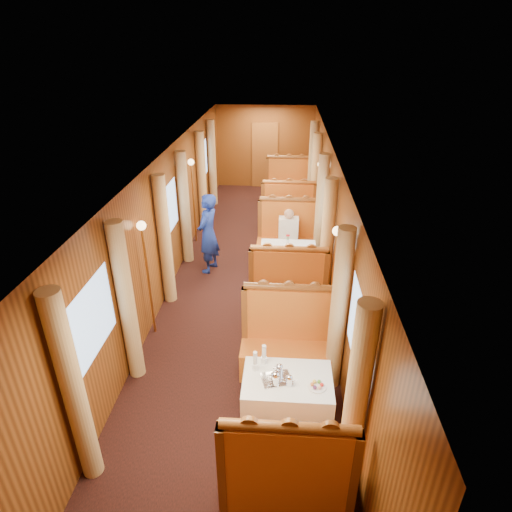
# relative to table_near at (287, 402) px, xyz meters

# --- Properties ---
(floor) EXTENTS (3.00, 12.00, 0.01)m
(floor) POSITION_rel_table_near_xyz_m (-0.75, 3.50, -0.38)
(floor) COLOR black
(floor) RESTS_ON ground
(ceiling) EXTENTS (3.00, 12.00, 0.01)m
(ceiling) POSITION_rel_table_near_xyz_m (-0.75, 3.50, 2.12)
(ceiling) COLOR silver
(ceiling) RESTS_ON wall_left
(wall_far) EXTENTS (3.00, 0.01, 2.50)m
(wall_far) POSITION_rel_table_near_xyz_m (-0.75, 9.50, 0.88)
(wall_far) COLOR brown
(wall_far) RESTS_ON floor
(wall_left) EXTENTS (0.01, 12.00, 2.50)m
(wall_left) POSITION_rel_table_near_xyz_m (-2.25, 3.50, 0.88)
(wall_left) COLOR brown
(wall_left) RESTS_ON floor
(wall_right) EXTENTS (0.01, 12.00, 2.50)m
(wall_right) POSITION_rel_table_near_xyz_m (0.75, 3.50, 0.88)
(wall_right) COLOR brown
(wall_right) RESTS_ON floor
(doorway_far) EXTENTS (0.80, 0.04, 2.00)m
(doorway_far) POSITION_rel_table_near_xyz_m (-0.75, 9.47, 0.62)
(doorway_far) COLOR brown
(doorway_far) RESTS_ON floor
(table_near) EXTENTS (1.05, 0.72, 0.75)m
(table_near) POSITION_rel_table_near_xyz_m (0.00, 0.00, 0.00)
(table_near) COLOR white
(table_near) RESTS_ON floor
(banquette_near_fwd) EXTENTS (1.30, 0.55, 1.34)m
(banquette_near_fwd) POSITION_rel_table_near_xyz_m (0.00, -1.01, 0.05)
(banquette_near_fwd) COLOR #BD4015
(banquette_near_fwd) RESTS_ON floor
(banquette_near_aft) EXTENTS (1.30, 0.55, 1.34)m
(banquette_near_aft) POSITION_rel_table_near_xyz_m (0.00, 1.01, 0.05)
(banquette_near_aft) COLOR #BD4015
(banquette_near_aft) RESTS_ON floor
(table_mid) EXTENTS (1.05, 0.72, 0.75)m
(table_mid) POSITION_rel_table_near_xyz_m (0.00, 3.50, 0.00)
(table_mid) COLOR white
(table_mid) RESTS_ON floor
(banquette_mid_fwd) EXTENTS (1.30, 0.55, 1.34)m
(banquette_mid_fwd) POSITION_rel_table_near_xyz_m (0.00, 2.49, 0.05)
(banquette_mid_fwd) COLOR #BD4015
(banquette_mid_fwd) RESTS_ON floor
(banquette_mid_aft) EXTENTS (1.30, 0.55, 1.34)m
(banquette_mid_aft) POSITION_rel_table_near_xyz_m (0.00, 4.51, 0.05)
(banquette_mid_aft) COLOR #BD4015
(banquette_mid_aft) RESTS_ON floor
(table_far) EXTENTS (1.05, 0.72, 0.75)m
(table_far) POSITION_rel_table_near_xyz_m (0.00, 7.00, 0.00)
(table_far) COLOR white
(table_far) RESTS_ON floor
(banquette_far_fwd) EXTENTS (1.30, 0.55, 1.34)m
(banquette_far_fwd) POSITION_rel_table_near_xyz_m (0.00, 5.99, 0.05)
(banquette_far_fwd) COLOR #BD4015
(banquette_far_fwd) RESTS_ON floor
(banquette_far_aft) EXTENTS (1.30, 0.55, 1.34)m
(banquette_far_aft) POSITION_rel_table_near_xyz_m (0.00, 8.01, 0.05)
(banquette_far_aft) COLOR #BD4015
(banquette_far_aft) RESTS_ON floor
(tea_tray) EXTENTS (0.40, 0.34, 0.01)m
(tea_tray) POSITION_rel_table_near_xyz_m (-0.13, -0.02, 0.38)
(tea_tray) COLOR silver
(tea_tray) RESTS_ON table_near
(teapot_left) EXTENTS (0.21, 0.18, 0.14)m
(teapot_left) POSITION_rel_table_near_xyz_m (-0.14, -0.10, 0.45)
(teapot_left) COLOR silver
(teapot_left) RESTS_ON tea_tray
(teapot_right) EXTENTS (0.14, 0.11, 0.11)m
(teapot_right) POSITION_rel_table_near_xyz_m (0.02, -0.10, 0.43)
(teapot_right) COLOR silver
(teapot_right) RESTS_ON tea_tray
(teapot_back) EXTENTS (0.17, 0.15, 0.11)m
(teapot_back) POSITION_rel_table_near_xyz_m (-0.10, 0.06, 0.43)
(teapot_back) COLOR silver
(teapot_back) RESTS_ON tea_tray
(fruit_plate) EXTENTS (0.22, 0.22, 0.05)m
(fruit_plate) POSITION_rel_table_near_xyz_m (0.33, -0.11, 0.39)
(fruit_plate) COLOR white
(fruit_plate) RESTS_ON table_near
(cup_inboard) EXTENTS (0.08, 0.08, 0.26)m
(cup_inboard) POSITION_rel_table_near_xyz_m (-0.39, 0.13, 0.48)
(cup_inboard) COLOR white
(cup_inboard) RESTS_ON table_near
(cup_outboard) EXTENTS (0.08, 0.08, 0.26)m
(cup_outboard) POSITION_rel_table_near_xyz_m (-0.29, 0.26, 0.48)
(cup_outboard) COLOR white
(cup_outboard) RESTS_ON table_near
(rose_vase_mid) EXTENTS (0.06, 0.06, 0.36)m
(rose_vase_mid) POSITION_rel_table_near_xyz_m (-0.02, 3.53, 0.55)
(rose_vase_mid) COLOR silver
(rose_vase_mid) RESTS_ON table_mid
(rose_vase_far) EXTENTS (0.06, 0.06, 0.36)m
(rose_vase_far) POSITION_rel_table_near_xyz_m (0.00, 7.00, 0.55)
(rose_vase_far) COLOR silver
(rose_vase_far) RESTS_ON table_far
(window_left_near) EXTENTS (0.01, 1.20, 0.90)m
(window_left_near) POSITION_rel_table_near_xyz_m (-2.24, 0.00, 1.07)
(window_left_near) COLOR #88ADDC
(window_left_near) RESTS_ON wall_left
(curtain_left_near_a) EXTENTS (0.22, 0.22, 2.35)m
(curtain_left_near_a) POSITION_rel_table_near_xyz_m (-2.13, -0.78, 0.80)
(curtain_left_near_a) COLOR tan
(curtain_left_near_a) RESTS_ON floor
(curtain_left_near_b) EXTENTS (0.22, 0.22, 2.35)m
(curtain_left_near_b) POSITION_rel_table_near_xyz_m (-2.13, 0.78, 0.80)
(curtain_left_near_b) COLOR tan
(curtain_left_near_b) RESTS_ON floor
(window_right_near) EXTENTS (0.01, 1.20, 0.90)m
(window_right_near) POSITION_rel_table_near_xyz_m (0.74, 0.00, 1.07)
(window_right_near) COLOR #88ADDC
(window_right_near) RESTS_ON wall_right
(curtain_right_near_a) EXTENTS (0.22, 0.22, 2.35)m
(curtain_right_near_a) POSITION_rel_table_near_xyz_m (0.63, -0.78, 0.80)
(curtain_right_near_a) COLOR tan
(curtain_right_near_a) RESTS_ON floor
(curtain_right_near_b) EXTENTS (0.22, 0.22, 2.35)m
(curtain_right_near_b) POSITION_rel_table_near_xyz_m (0.63, 0.78, 0.80)
(curtain_right_near_b) COLOR tan
(curtain_right_near_b) RESTS_ON floor
(window_left_mid) EXTENTS (0.01, 1.20, 0.90)m
(window_left_mid) POSITION_rel_table_near_xyz_m (-2.24, 3.50, 1.07)
(window_left_mid) COLOR #88ADDC
(window_left_mid) RESTS_ON wall_left
(curtain_left_mid_a) EXTENTS (0.22, 0.22, 2.35)m
(curtain_left_mid_a) POSITION_rel_table_near_xyz_m (-2.13, 2.72, 0.80)
(curtain_left_mid_a) COLOR tan
(curtain_left_mid_a) RESTS_ON floor
(curtain_left_mid_b) EXTENTS (0.22, 0.22, 2.35)m
(curtain_left_mid_b) POSITION_rel_table_near_xyz_m (-2.13, 4.28, 0.80)
(curtain_left_mid_b) COLOR tan
(curtain_left_mid_b) RESTS_ON floor
(window_right_mid) EXTENTS (0.01, 1.20, 0.90)m
(window_right_mid) POSITION_rel_table_near_xyz_m (0.74, 3.50, 1.07)
(window_right_mid) COLOR #88ADDC
(window_right_mid) RESTS_ON wall_right
(curtain_right_mid_a) EXTENTS (0.22, 0.22, 2.35)m
(curtain_right_mid_a) POSITION_rel_table_near_xyz_m (0.63, 2.72, 0.80)
(curtain_right_mid_a) COLOR tan
(curtain_right_mid_a) RESTS_ON floor
(curtain_right_mid_b) EXTENTS (0.22, 0.22, 2.35)m
(curtain_right_mid_b) POSITION_rel_table_near_xyz_m (0.63, 4.28, 0.80)
(curtain_right_mid_b) COLOR tan
(curtain_right_mid_b) RESTS_ON floor
(window_left_far) EXTENTS (0.01, 1.20, 0.90)m
(window_left_far) POSITION_rel_table_near_xyz_m (-2.24, 7.00, 1.07)
(window_left_far) COLOR #88ADDC
(window_left_far) RESTS_ON wall_left
(curtain_left_far_a) EXTENTS (0.22, 0.22, 2.35)m
(curtain_left_far_a) POSITION_rel_table_near_xyz_m (-2.13, 6.22, 0.80)
(curtain_left_far_a) COLOR tan
(curtain_left_far_a) RESTS_ON floor
(curtain_left_far_b) EXTENTS (0.22, 0.22, 2.35)m
(curtain_left_far_b) POSITION_rel_table_near_xyz_m (-2.13, 7.78, 0.80)
(curtain_left_far_b) COLOR tan
(curtain_left_far_b) RESTS_ON floor
(window_right_far) EXTENTS (0.01, 1.20, 0.90)m
(window_right_far) POSITION_rel_table_near_xyz_m (0.74, 7.00, 1.07)
(window_right_far) COLOR #88ADDC
(window_right_far) RESTS_ON wall_right
(curtain_right_far_a) EXTENTS (0.22, 0.22, 2.35)m
(curtain_right_far_a) POSITION_rel_table_near_xyz_m (0.63, 6.22, 0.80)
(curtain_right_far_a) COLOR tan
(curtain_right_far_a) RESTS_ON floor
(curtain_right_far_b) EXTENTS (0.22, 0.22, 2.35)m
(curtain_right_far_b) POSITION_rel_table_near_xyz_m (0.63, 7.78, 0.80)
(curtain_right_far_b) COLOR tan
(curtain_right_far_b) RESTS_ON floor
(sconce_left_fore) EXTENTS (0.14, 0.14, 1.95)m
(sconce_left_fore) POSITION_rel_table_near_xyz_m (-2.15, 1.75, 1.01)
(sconce_left_fore) COLOR #BF8C3F
(sconce_left_fore) RESTS_ON floor
(sconce_right_fore) EXTENTS (0.14, 0.14, 1.95)m
(sconce_right_fore) POSITION_rel_table_near_xyz_m (0.65, 1.75, 1.01)
(sconce_right_fore) COLOR #BF8C3F
(sconce_right_fore) RESTS_ON floor
(sconce_left_aft) EXTENTS (0.14, 0.14, 1.95)m
(sconce_left_aft) POSITION_rel_table_near_xyz_m (-2.15, 5.25, 1.01)
(sconce_left_aft) COLOR #BF8C3F
(sconce_left_aft) RESTS_ON floor
(sconce_right_aft) EXTENTS (0.14, 0.14, 1.95)m
(sconce_right_aft) POSITION_rel_table_near_xyz_m (0.65, 5.25, 1.01)
(sconce_right_aft) COLOR #BF8C3F
(sconce_right_aft) RESTS_ON floor
(steward) EXTENTS (0.55, 0.69, 1.64)m
(steward) POSITION_rel_table_near_xyz_m (-1.59, 3.86, 0.44)
(steward) COLOR navy
(steward) RESTS_ON floor
(passenger) EXTENTS (0.40, 0.44, 0.76)m
(passenger) POSITION_rel_table_near_xyz_m (-0.00, 4.27, 0.37)
(passenger) COLOR beige
(passenger) RESTS_ON banquette_mid_aft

